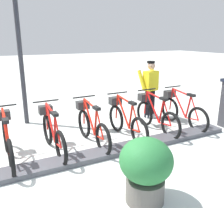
{
  "coord_description": "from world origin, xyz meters",
  "views": [
    {
      "loc": [
        -4.05,
        0.75,
        2.31
      ],
      "look_at": [
        0.5,
        -1.53,
        0.9
      ],
      "focal_mm": 38.82,
      "sensor_mm": 36.0,
      "label": 1
    }
  ],
  "objects_px": {
    "planter_bush": "(146,167)",
    "bike_docked_2": "(125,120)",
    "lamp_post": "(17,18)",
    "bike_docked_3": "(91,126)",
    "bike_docked_1": "(155,115)",
    "worker_near_rack": "(150,87)",
    "bike_docked_0": "(181,110)",
    "bike_docked_4": "(52,132)",
    "bike_docked_5": "(7,140)"
  },
  "relations": [
    {
      "from": "bike_docked_4",
      "to": "bike_docked_5",
      "type": "bearing_deg",
      "value": 90.0
    },
    {
      "from": "bike_docked_1",
      "to": "bike_docked_4",
      "type": "distance_m",
      "value": 2.58
    },
    {
      "from": "bike_docked_1",
      "to": "bike_docked_4",
      "type": "height_order",
      "value": "same"
    },
    {
      "from": "bike_docked_1",
      "to": "bike_docked_2",
      "type": "height_order",
      "value": "same"
    },
    {
      "from": "bike_docked_4",
      "to": "bike_docked_5",
      "type": "height_order",
      "value": "same"
    },
    {
      "from": "bike_docked_3",
      "to": "planter_bush",
      "type": "distance_m",
      "value": 2.17
    },
    {
      "from": "planter_bush",
      "to": "bike_docked_5",
      "type": "bearing_deg",
      "value": 37.61
    },
    {
      "from": "bike_docked_1",
      "to": "bike_docked_2",
      "type": "xyz_separation_m",
      "value": [
        0.0,
        0.86,
        0.0
      ]
    },
    {
      "from": "bike_docked_2",
      "to": "worker_near_rack",
      "type": "distance_m",
      "value": 1.76
    },
    {
      "from": "bike_docked_1",
      "to": "bike_docked_4",
      "type": "xyz_separation_m",
      "value": [
        0.0,
        2.58,
        0.0
      ]
    },
    {
      "from": "lamp_post",
      "to": "planter_bush",
      "type": "bearing_deg",
      "value": -166.04
    },
    {
      "from": "lamp_post",
      "to": "bike_docked_5",
      "type": "bearing_deg",
      "value": 163.51
    },
    {
      "from": "bike_docked_1",
      "to": "worker_near_rack",
      "type": "distance_m",
      "value": 1.21
    },
    {
      "from": "bike_docked_4",
      "to": "bike_docked_5",
      "type": "distance_m",
      "value": 0.86
    },
    {
      "from": "bike_docked_3",
      "to": "planter_bush",
      "type": "bearing_deg",
      "value": 178.74
    },
    {
      "from": "bike_docked_5",
      "to": "lamp_post",
      "type": "xyz_separation_m",
      "value": [
        2.08,
        -0.61,
        2.34
      ]
    },
    {
      "from": "bike_docked_0",
      "to": "bike_docked_4",
      "type": "relative_size",
      "value": 1.0
    },
    {
      "from": "bike_docked_0",
      "to": "lamp_post",
      "type": "relative_size",
      "value": 0.4
    },
    {
      "from": "planter_bush",
      "to": "lamp_post",
      "type": "bearing_deg",
      "value": 13.96
    },
    {
      "from": "lamp_post",
      "to": "bike_docked_2",
      "type": "bearing_deg",
      "value": -136.64
    },
    {
      "from": "bike_docked_3",
      "to": "bike_docked_4",
      "type": "bearing_deg",
      "value": 90.0
    },
    {
      "from": "bike_docked_2",
      "to": "bike_docked_3",
      "type": "relative_size",
      "value": 1.0
    },
    {
      "from": "lamp_post",
      "to": "bike_docked_3",
      "type": "bearing_deg",
      "value": -152.04
    },
    {
      "from": "bike_docked_0",
      "to": "bike_docked_2",
      "type": "xyz_separation_m",
      "value": [
        0.0,
        1.72,
        0.0
      ]
    },
    {
      "from": "bike_docked_3",
      "to": "bike_docked_5",
      "type": "relative_size",
      "value": 1.0
    },
    {
      "from": "lamp_post",
      "to": "planter_bush",
      "type": "xyz_separation_m",
      "value": [
        -4.24,
        -1.05,
        -2.23
      ]
    },
    {
      "from": "bike_docked_0",
      "to": "worker_near_rack",
      "type": "distance_m",
      "value": 1.14
    },
    {
      "from": "bike_docked_0",
      "to": "lamp_post",
      "type": "distance_m",
      "value": 4.83
    },
    {
      "from": "bike_docked_1",
      "to": "bike_docked_5",
      "type": "xyz_separation_m",
      "value": [
        0.0,
        3.43,
        0.0
      ]
    },
    {
      "from": "planter_bush",
      "to": "bike_docked_2",
      "type": "bearing_deg",
      "value": -22.69
    },
    {
      "from": "bike_docked_1",
      "to": "bike_docked_2",
      "type": "bearing_deg",
      "value": 90.0
    },
    {
      "from": "bike_docked_3",
      "to": "lamp_post",
      "type": "height_order",
      "value": "lamp_post"
    },
    {
      "from": "bike_docked_4",
      "to": "bike_docked_0",
      "type": "bearing_deg",
      "value": -90.0
    },
    {
      "from": "bike_docked_0",
      "to": "lamp_post",
      "type": "xyz_separation_m",
      "value": [
        2.08,
        3.68,
        2.34
      ]
    },
    {
      "from": "worker_near_rack",
      "to": "bike_docked_1",
      "type": "bearing_deg",
      "value": 152.01
    },
    {
      "from": "lamp_post",
      "to": "planter_bush",
      "type": "height_order",
      "value": "lamp_post"
    },
    {
      "from": "bike_docked_0",
      "to": "bike_docked_3",
      "type": "bearing_deg",
      "value": 90.0
    },
    {
      "from": "bike_docked_1",
      "to": "planter_bush",
      "type": "distance_m",
      "value": 2.8
    },
    {
      "from": "bike_docked_2",
      "to": "bike_docked_4",
      "type": "bearing_deg",
      "value": 90.0
    },
    {
      "from": "worker_near_rack",
      "to": "planter_bush",
      "type": "distance_m",
      "value": 3.91
    },
    {
      "from": "bike_docked_0",
      "to": "worker_near_rack",
      "type": "height_order",
      "value": "worker_near_rack"
    },
    {
      "from": "bike_docked_4",
      "to": "planter_bush",
      "type": "bearing_deg",
      "value": -159.48
    },
    {
      "from": "bike_docked_0",
      "to": "bike_docked_3",
      "type": "xyz_separation_m",
      "value": [
        0.0,
        2.58,
        0.0
      ]
    },
    {
      "from": "bike_docked_2",
      "to": "lamp_post",
      "type": "relative_size",
      "value": 0.4
    },
    {
      "from": "planter_bush",
      "to": "worker_near_rack",
      "type": "bearing_deg",
      "value": -35.99
    },
    {
      "from": "planter_bush",
      "to": "bike_docked_0",
      "type": "bearing_deg",
      "value": -50.44
    },
    {
      "from": "bike_docked_4",
      "to": "lamp_post",
      "type": "distance_m",
      "value": 3.14
    },
    {
      "from": "bike_docked_3",
      "to": "bike_docked_4",
      "type": "height_order",
      "value": "same"
    },
    {
      "from": "bike_docked_2",
      "to": "planter_bush",
      "type": "bearing_deg",
      "value": 157.31
    },
    {
      "from": "bike_docked_3",
      "to": "lamp_post",
      "type": "distance_m",
      "value": 3.32
    }
  ]
}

